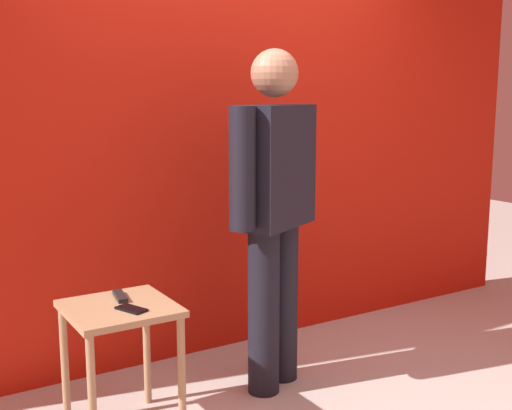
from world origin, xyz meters
The scene contains 5 objects.
back_wall_red centered at (0.00, 1.27, 1.56)m, with size 4.70×0.12×3.11m, color red.
standing_person centered at (-0.12, 0.59, 0.99)m, with size 0.67×0.42×1.77m.
side_table centered at (-0.98, 0.55, 0.50)m, with size 0.47×0.47×0.61m.
cell_phone centered at (-0.96, 0.46, 0.61)m, with size 0.07×0.14×0.01m, color black.
tv_remote centered at (-0.94, 0.64, 0.62)m, with size 0.04×0.17×0.02m, color black.
Camera 1 is at (-1.93, -2.16, 1.55)m, focal length 45.54 mm.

